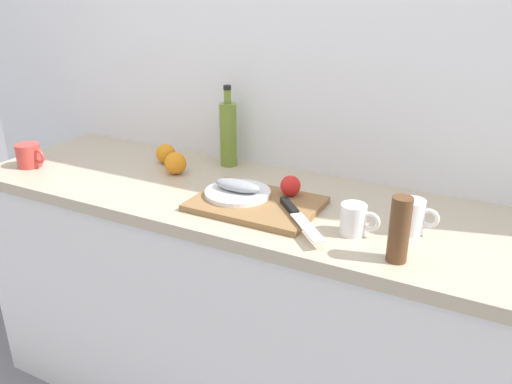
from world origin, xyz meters
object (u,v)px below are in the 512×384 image
at_px(cutting_board, 256,204).
at_px(fish_fillet, 238,185).
at_px(coffee_mug_0, 29,155).
at_px(orange_0, 166,154).
at_px(olive_oil_bottle, 228,133).
at_px(pepper_mill, 399,230).
at_px(white_plate, 238,193).
at_px(coffee_mug_1, 354,219).
at_px(chef_knife, 295,213).
at_px(coffee_mug_2, 412,216).

relative_size(cutting_board, fish_fillet, 2.44).
distance_m(coffee_mug_0, orange_0, 0.51).
relative_size(olive_oil_bottle, pepper_mill, 1.76).
bearing_deg(coffee_mug_0, pepper_mill, -2.59).
bearing_deg(fish_fillet, white_plate, 0.00).
relative_size(coffee_mug_0, coffee_mug_1, 1.15).
xyz_separation_m(cutting_board, chef_knife, (0.15, -0.05, 0.02)).
height_order(coffee_mug_0, pepper_mill, pepper_mill).
xyz_separation_m(white_plate, chef_knife, (0.23, -0.06, 0.00)).
bearing_deg(coffee_mug_0, cutting_board, 4.04).
height_order(fish_fillet, coffee_mug_1, coffee_mug_1).
bearing_deg(white_plate, fish_fillet, 0.00).
relative_size(cutting_board, coffee_mug_2, 3.39).
xyz_separation_m(coffee_mug_2, orange_0, (-0.96, 0.16, -0.01)).
distance_m(white_plate, orange_0, 0.47).
bearing_deg(fish_fillet, coffee_mug_1, -7.59).
distance_m(fish_fillet, coffee_mug_2, 0.54).
bearing_deg(pepper_mill, cutting_board, 164.56).
relative_size(fish_fillet, pepper_mill, 0.92).
height_order(white_plate, chef_knife, chef_knife).
distance_m(white_plate, olive_oil_bottle, 0.36).
bearing_deg(olive_oil_bottle, coffee_mug_0, -150.89).
bearing_deg(olive_oil_bottle, white_plate, -54.70).
xyz_separation_m(white_plate, olive_oil_bottle, (-0.20, 0.28, 0.10)).
distance_m(chef_knife, coffee_mug_1, 0.17).
xyz_separation_m(fish_fillet, orange_0, (-0.43, 0.19, -0.02)).
height_order(coffee_mug_0, coffee_mug_2, coffee_mug_2).
relative_size(cutting_board, white_plate, 1.83).
distance_m(chef_knife, olive_oil_bottle, 0.56).
relative_size(chef_knife, coffee_mug_2, 2.00).
height_order(olive_oil_bottle, coffee_mug_1, olive_oil_bottle).
height_order(cutting_board, fish_fillet, fish_fillet).
bearing_deg(olive_oil_bottle, coffee_mug_2, -18.92).
bearing_deg(pepper_mill, fish_fillet, 165.05).
bearing_deg(olive_oil_bottle, orange_0, -157.25).
xyz_separation_m(olive_oil_bottle, coffee_mug_0, (-0.66, -0.37, -0.08)).
bearing_deg(pepper_mill, coffee_mug_2, 90.92).
relative_size(cutting_board, orange_0, 5.13).
relative_size(olive_oil_bottle, orange_0, 4.03).
bearing_deg(orange_0, coffee_mug_0, -147.86).
distance_m(cutting_board, coffee_mug_1, 0.33).
distance_m(orange_0, pepper_mill, 1.03).
distance_m(white_plate, pepper_mill, 0.56).
height_order(olive_oil_bottle, coffee_mug_0, olive_oil_bottle).
relative_size(olive_oil_bottle, coffee_mug_0, 2.36).
height_order(chef_knife, coffee_mug_1, coffee_mug_1).
distance_m(olive_oil_bottle, pepper_mill, 0.86).
relative_size(white_plate, coffee_mug_1, 1.89).
relative_size(chef_knife, pepper_mill, 1.32).
height_order(cutting_board, olive_oil_bottle, olive_oil_bottle).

